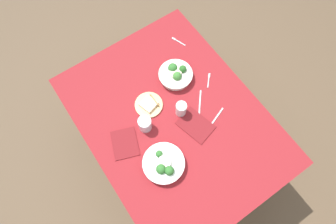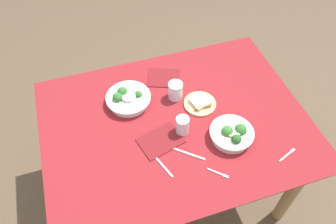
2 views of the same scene
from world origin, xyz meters
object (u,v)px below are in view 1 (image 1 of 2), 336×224
at_px(table_knife_left, 215,119).
at_px(napkin_folded_lower, 125,143).
at_px(water_glass_side, 145,124).
at_px(napkin_folded_upper, 196,125).
at_px(broccoli_bowl_near, 176,75).
at_px(fork_by_far_bowl, 178,41).
at_px(water_glass_center, 181,109).
at_px(table_knife_right, 200,104).
at_px(bread_side_plate, 149,104).
at_px(fork_by_near_bowl, 209,80).
at_px(broccoli_bowl_far, 164,164).

bearing_deg(table_knife_left, napkin_folded_lower, 141.64).
xyz_separation_m(water_glass_side, table_knife_left, (-0.20, -0.39, -0.05)).
bearing_deg(napkin_folded_upper, broccoli_bowl_near, -14.97).
relative_size(water_glass_side, fork_by_far_bowl, 0.93).
bearing_deg(water_glass_center, napkin_folded_upper, -169.02).
distance_m(broccoli_bowl_near, napkin_folded_lower, 0.55).
xyz_separation_m(broccoli_bowl_near, water_glass_center, (-0.22, 0.12, 0.02)).
bearing_deg(table_knife_right, napkin_folded_lower, -54.85).
height_order(broccoli_bowl_near, napkin_folded_upper, broccoli_bowl_near).
bearing_deg(broccoli_bowl_near, fork_by_far_bowl, -38.45).
xyz_separation_m(bread_side_plate, napkin_folded_upper, (-0.28, -0.16, -0.01)).
relative_size(water_glass_side, table_knife_right, 0.53).
distance_m(bread_side_plate, fork_by_near_bowl, 0.43).
relative_size(water_glass_center, fork_by_near_bowl, 1.22).
distance_m(broccoli_bowl_far, napkin_folded_lower, 0.27).
distance_m(bread_side_plate, water_glass_center, 0.21).
bearing_deg(fork_by_near_bowl, broccoli_bowl_far, 161.89).
bearing_deg(napkin_folded_lower, fork_by_far_bowl, -58.60).
distance_m(broccoli_bowl_far, fork_by_near_bowl, 0.64).
xyz_separation_m(broccoli_bowl_near, napkin_folded_upper, (-0.35, 0.09, -0.03)).
bearing_deg(fork_by_near_bowl, broccoli_bowl_near, 93.84).
xyz_separation_m(fork_by_far_bowl, table_knife_right, (-0.47, 0.16, -0.00)).
height_order(broccoli_bowl_far, water_glass_side, water_glass_side).
bearing_deg(table_knife_left, bread_side_plate, 112.95).
xyz_separation_m(fork_by_far_bowl, napkin_folded_upper, (-0.57, 0.27, 0.00)).
height_order(bread_side_plate, water_glass_side, water_glass_side).
distance_m(fork_by_near_bowl, table_knife_right, 0.19).
bearing_deg(water_glass_center, napkin_folded_lower, 86.50).
distance_m(water_glass_center, table_knife_left, 0.23).
height_order(broccoli_bowl_far, napkin_folded_lower, broccoli_bowl_far).
xyz_separation_m(broccoli_bowl_far, table_knife_right, (0.19, -0.41, -0.03)).
bearing_deg(table_knife_right, fork_by_near_bowl, 165.20).
xyz_separation_m(fork_by_far_bowl, table_knife_left, (-0.61, 0.14, -0.00)).
bearing_deg(broccoli_bowl_far, bread_side_plate, -20.44).
height_order(water_glass_side, fork_by_far_bowl, water_glass_side).
relative_size(fork_by_far_bowl, fork_by_near_bowl, 1.30).
xyz_separation_m(water_glass_center, water_glass_side, (0.04, 0.24, -0.00)).
height_order(broccoli_bowl_far, fork_by_far_bowl, broccoli_bowl_far).
bearing_deg(broccoli_bowl_far, water_glass_center, -51.94).
relative_size(bread_side_plate, table_knife_right, 0.92).
xyz_separation_m(table_knife_left, napkin_folded_upper, (0.04, 0.13, 0.00)).
height_order(bread_side_plate, table_knife_right, bread_side_plate).
xyz_separation_m(fork_by_far_bowl, fork_by_near_bowl, (-0.36, 0.01, 0.00)).
bearing_deg(water_glass_side, napkin_folded_upper, -122.67).
distance_m(bread_side_plate, napkin_folded_lower, 0.29).
distance_m(fork_by_near_bowl, napkin_folded_lower, 0.69).
height_order(water_glass_side, napkin_folded_upper, water_glass_side).
height_order(water_glass_side, table_knife_left, water_glass_side).
relative_size(bread_side_plate, fork_by_near_bowl, 2.12).
distance_m(bread_side_plate, table_knife_right, 0.32).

